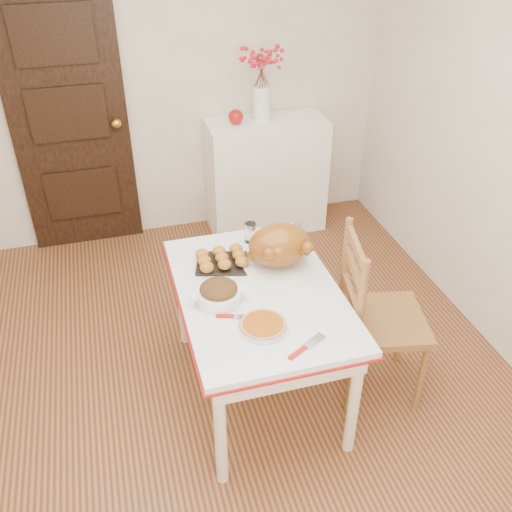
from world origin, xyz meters
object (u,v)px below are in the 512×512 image
object	(u,v)px
kitchen_table	(258,342)
turkey_platter	(280,247)
chair_oak	(384,317)
sideboard	(266,176)
pumpkin_pie	(263,325)

from	to	relation	value
kitchen_table	turkey_platter	xyz separation A→B (m)	(0.17, 0.17, 0.50)
kitchen_table	chair_oak	world-z (taller)	chair_oak
sideboard	kitchen_table	bearing A→B (deg)	-108.03
pumpkin_pie	sideboard	bearing A→B (deg)	72.78
sideboard	pumpkin_pie	size ratio (longest dim) A/B	4.14
kitchen_table	pumpkin_pie	size ratio (longest dim) A/B	5.37
kitchen_table	sideboard	bearing A→B (deg)	71.97
sideboard	turkey_platter	world-z (taller)	turkey_platter
sideboard	pumpkin_pie	xyz separation A→B (m)	(-0.65, -2.11, 0.29)
chair_oak	turkey_platter	distance (m)	0.69
sideboard	turkey_platter	bearing A→B (deg)	-104.42
chair_oak	pumpkin_pie	size ratio (longest dim) A/B	4.53
sideboard	kitchen_table	xyz separation A→B (m)	(-0.59, -1.81, -0.11)
chair_oak	pumpkin_pie	world-z (taller)	chair_oak
chair_oak	pumpkin_pie	xyz separation A→B (m)	(-0.74, -0.15, 0.24)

